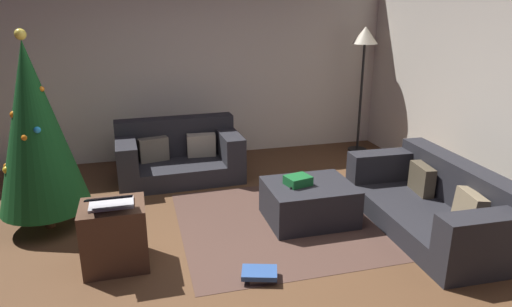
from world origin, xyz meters
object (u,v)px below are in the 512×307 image
at_px(couch_right, 438,204).
at_px(laptop, 111,202).
at_px(side_table, 115,235).
at_px(christmas_tree, 35,128).
at_px(book_stack, 260,274).
at_px(ottoman, 309,202).
at_px(corner_lamp, 365,46).
at_px(gift_box, 298,180).
at_px(tv_remote, 294,186).
at_px(couch_left, 179,155).

height_order(couch_right, laptop, laptop).
xyz_separation_m(side_table, laptop, (0.00, -0.06, 0.33)).
relative_size(christmas_tree, book_stack, 5.85).
bearing_deg(ottoman, corner_lamp, 51.68).
height_order(couch_right, gift_box, couch_right).
bearing_deg(side_table, corner_lamp, 34.46).
relative_size(side_table, corner_lamp, 0.30).
xyz_separation_m(couch_right, side_table, (-3.03, 0.12, 0.02)).
bearing_deg(laptop, tv_remote, 13.59).
bearing_deg(couch_right, side_table, 89.57).
distance_m(ottoman, gift_box, 0.27).
height_order(side_table, corner_lamp, corner_lamp).
bearing_deg(gift_box, couch_right, -21.92).
relative_size(gift_box, tv_remote, 1.49).
distance_m(tv_remote, christmas_tree, 2.50).
bearing_deg(laptop, side_table, 90.05).
height_order(laptop, book_stack, laptop).
bearing_deg(couch_left, book_stack, 96.78).
relative_size(christmas_tree, corner_lamp, 1.05).
height_order(couch_right, book_stack, couch_right).
height_order(couch_left, christmas_tree, christmas_tree).
distance_m(tv_remote, side_table, 1.74).
bearing_deg(couch_left, side_table, 67.71).
bearing_deg(corner_lamp, tv_remote, -131.04).
xyz_separation_m(side_table, corner_lamp, (3.45, 2.37, 1.28)).
bearing_deg(book_stack, gift_box, 54.93).
bearing_deg(tv_remote, gift_box, 57.95).
xyz_separation_m(couch_left, laptop, (-0.73, -2.02, 0.32)).
bearing_deg(book_stack, couch_right, 12.07).
bearing_deg(tv_remote, corner_lamp, 75.05).
bearing_deg(laptop, couch_left, 70.23).
relative_size(gift_box, christmas_tree, 0.12).
distance_m(couch_left, book_stack, 2.53).
xyz_separation_m(gift_box, book_stack, (-0.65, -0.92, -0.39)).
bearing_deg(corner_lamp, couch_left, -171.49).
distance_m(gift_box, side_table, 1.81).
bearing_deg(laptop, corner_lamp, 35.09).
height_order(christmas_tree, laptop, christmas_tree).
relative_size(ottoman, tv_remote, 5.36).
height_order(tv_remote, christmas_tree, christmas_tree).
xyz_separation_m(ottoman, tv_remote, (-0.17, -0.02, 0.21)).
bearing_deg(ottoman, side_table, -168.82).
xyz_separation_m(laptop, corner_lamp, (3.45, 2.43, 0.95)).
distance_m(gift_box, corner_lamp, 2.84).
bearing_deg(side_table, christmas_tree, 126.55).
distance_m(couch_right, side_table, 3.03).
distance_m(christmas_tree, side_table, 1.34).
relative_size(tv_remote, laptop, 0.43).
xyz_separation_m(couch_left, couch_right, (2.30, -2.08, -0.03)).
height_order(ottoman, gift_box, gift_box).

